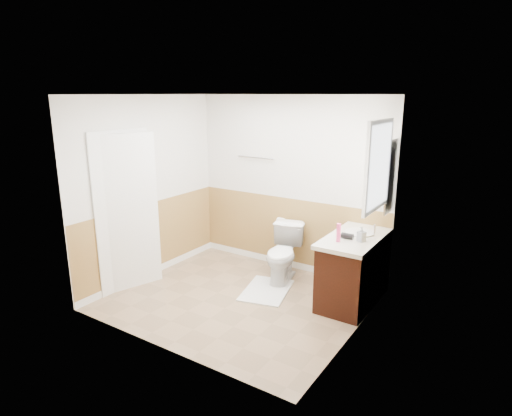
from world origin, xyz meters
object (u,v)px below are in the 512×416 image
Objects in this scene: vanity_cabinet at (353,271)px; soap_dispenser at (362,234)px; toilet at (283,254)px; bath_mat at (266,290)px; lotion_bottle at (339,233)px.

vanity_cabinet is 0.57m from soap_dispenser.
toilet is 0.70× the size of vanity_cabinet.
lotion_bottle is (0.94, 0.05, 0.95)m from bath_mat.
vanity_cabinet is 5.00× the size of lotion_bottle.
lotion_bottle is (0.94, -0.38, 0.58)m from toilet.
lotion_bottle is at bearing -36.49° from toilet.
lotion_bottle is at bearing 3.00° from bath_mat.
toilet is 1.17m from lotion_bottle.
lotion_bottle reaches higher than soap_dispenser.
bath_mat is 3.64× the size of lotion_bottle.
soap_dispenser is (1.16, -0.23, 0.56)m from toilet.
vanity_cabinet is 0.64m from lotion_bottle.
toilet is 0.96× the size of bath_mat.
lotion_bottle is (-0.10, -0.29, 0.56)m from vanity_cabinet.
toilet is at bearing 168.80° from soap_dispenser.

